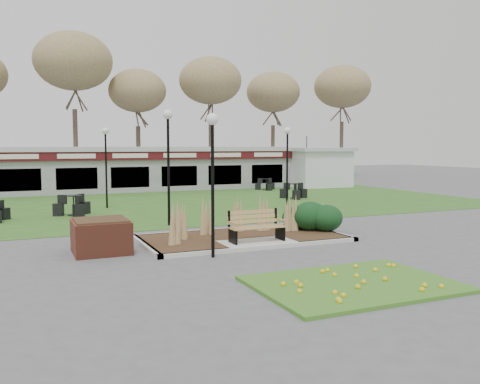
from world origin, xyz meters
name	(u,v)px	position (x,y,z in m)	size (l,w,h in m)	color
ground	(259,247)	(0.00, 0.00, 0.00)	(100.00, 100.00, 0.00)	#515154
lawn	(157,204)	(0.00, 12.00, 0.01)	(34.00, 16.00, 0.02)	#30551B
flower_bed	(354,283)	(0.00, -4.60, 0.07)	(4.20, 3.00, 0.16)	#326E1F
planting_bed	(276,225)	(1.27, 1.35, 0.37)	(6.75, 3.40, 1.27)	#372816
park_bench	(256,226)	(0.00, 0.25, 0.59)	(1.70, 0.66, 0.93)	tan
brick_planter	(101,236)	(-4.40, 1.00, 0.48)	(1.50, 1.50, 0.95)	brown
food_pavilion	(126,169)	(0.00, 19.96, 1.48)	(24.60, 3.40, 2.90)	gray
service_hut	(319,167)	(13.50, 18.00, 1.45)	(4.40, 3.40, 2.83)	silver
tree_backdrop	(104,77)	(0.00, 28.00, 8.36)	(47.24, 5.24, 10.36)	#47382B
lamp_post_near_left	(168,141)	(-1.36, 4.85, 3.12)	(0.36, 0.36, 4.29)	black
lamp_post_near_right	(212,153)	(-1.76, -0.80, 2.78)	(0.32, 0.32, 3.82)	black
lamp_post_mid_right	(106,150)	(-2.62, 11.19, 2.78)	(0.32, 0.32, 3.82)	black
lamp_post_far_right	(287,150)	(5.01, 7.38, 2.78)	(0.32, 0.32, 3.82)	black
bistro_set_a	(74,209)	(-4.34, 9.06, 0.31)	(1.59, 1.54, 0.86)	black
bistro_set_c	(294,193)	(7.71, 11.40, 0.30)	(1.50, 1.56, 0.84)	black
bistro_set_d	(266,186)	(8.75, 17.00, 0.27)	(1.41, 1.30, 0.75)	black
patio_umbrella	(306,165)	(12.47, 18.00, 1.63)	(2.05, 2.08, 2.56)	black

